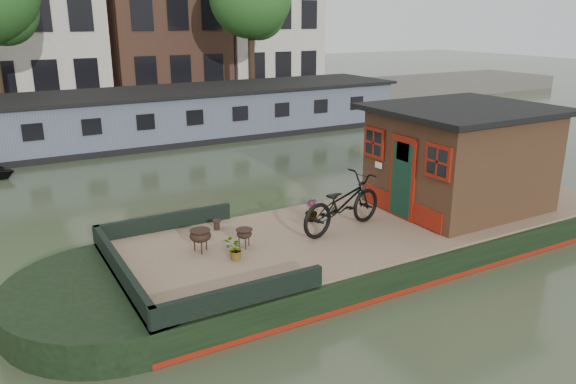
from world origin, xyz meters
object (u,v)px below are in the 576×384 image
bicycle (342,203)px  brazier_front (201,241)px  cabin (460,156)px  brazier_rear (244,238)px

bicycle → brazier_front: 3.13m
cabin → brazier_rear: size_ratio=10.33×
cabin → bicycle: bearing=179.3°
cabin → bicycle: cabin is taller
brazier_front → brazier_rear: bearing=-15.1°
cabin → bicycle: 3.43m
cabin → brazier_front: 6.54m
cabin → brazier_front: size_ratio=8.72×
cabin → bicycle: (-3.37, 0.04, -0.63)m
brazier_front → brazier_rear: (0.84, -0.23, -0.04)m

